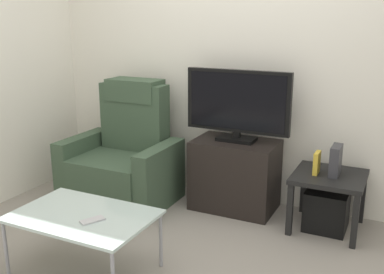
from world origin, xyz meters
TOP-DOWN VIEW (x-y plane):
  - ground_plane at (0.00, 0.00)m, footprint 6.40×6.40m
  - wall_back at (0.00, 1.13)m, footprint 6.40×0.06m
  - tv_stand at (0.09, 0.84)m, footprint 0.71×0.46m
  - television at (0.09, 0.86)m, footprint 0.91×0.20m
  - recliner_armchair at (-0.91, 0.62)m, footprint 0.98×0.78m
  - side_table at (0.89, 0.78)m, footprint 0.54×0.54m
  - subwoofer_box at (0.89, 0.78)m, footprint 0.32×0.32m
  - book_upright at (0.79, 0.76)m, footprint 0.04×0.13m
  - game_console at (0.93, 0.79)m, footprint 0.07×0.20m
  - coffee_table at (-0.43, -0.56)m, footprint 0.90×0.60m
  - cell_phone at (-0.31, -0.61)m, footprint 0.13×0.17m

SIDE VIEW (x-z plane):
  - ground_plane at x=0.00m, z-range 0.00..0.00m
  - subwoofer_box at x=0.89m, z-range 0.00..0.32m
  - tv_stand at x=0.09m, z-range 0.00..0.61m
  - recliner_armchair at x=-0.91m, z-range -0.17..0.91m
  - side_table at x=0.89m, z-range 0.16..0.61m
  - coffee_table at x=-0.43m, z-range 0.18..0.59m
  - cell_phone at x=-0.31m, z-range 0.41..0.42m
  - book_upright at x=0.79m, z-range 0.45..0.63m
  - game_console at x=0.93m, z-range 0.45..0.69m
  - television at x=0.09m, z-range 0.63..1.23m
  - wall_back at x=0.00m, z-range 0.00..2.60m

